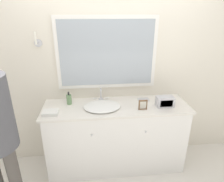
# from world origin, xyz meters

# --- Properties ---
(ground_plane) EXTENTS (14.00, 14.00, 0.00)m
(ground_plane) POSITION_xyz_m (0.00, 0.00, 0.00)
(ground_plane) COLOR silver
(wall_back) EXTENTS (8.00, 0.18, 2.55)m
(wall_back) POSITION_xyz_m (-0.00, 0.60, 1.28)
(wall_back) COLOR silver
(wall_back) RESTS_ON ground_plane
(vanity_counter) EXTENTS (1.80, 0.56, 0.91)m
(vanity_counter) POSITION_xyz_m (0.00, 0.29, 0.46)
(vanity_counter) COLOR white
(vanity_counter) RESTS_ON ground_plane
(sink_basin) EXTENTS (0.45, 0.41, 0.18)m
(sink_basin) POSITION_xyz_m (-0.18, 0.27, 0.93)
(sink_basin) COLOR white
(sink_basin) RESTS_ON vanity_counter
(soap_bottle) EXTENTS (0.06, 0.06, 0.17)m
(soap_bottle) POSITION_xyz_m (-0.58, 0.40, 0.98)
(soap_bottle) COLOR #709966
(soap_bottle) RESTS_ON vanity_counter
(appliance_box) EXTENTS (0.21, 0.12, 0.12)m
(appliance_box) POSITION_xyz_m (0.59, 0.22, 0.97)
(appliance_box) COLOR #BCBCC1
(appliance_box) RESTS_ON vanity_counter
(picture_frame) EXTENTS (0.10, 0.01, 0.12)m
(picture_frame) POSITION_xyz_m (0.30, 0.16, 0.97)
(picture_frame) COLOR brown
(picture_frame) RESTS_ON vanity_counter
(hand_towel_near_sink) EXTENTS (0.18, 0.13, 0.04)m
(hand_towel_near_sink) POSITION_xyz_m (-0.77, 0.16, 0.93)
(hand_towel_near_sink) COLOR white
(hand_towel_near_sink) RESTS_ON vanity_counter
(metal_tray) EXTENTS (0.14, 0.09, 0.01)m
(metal_tray) POSITION_xyz_m (0.38, 0.43, 0.92)
(metal_tray) COLOR silver
(metal_tray) RESTS_ON vanity_counter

